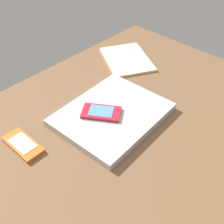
# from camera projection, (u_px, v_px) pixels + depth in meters

# --- Properties ---
(desk_surface) EXTENTS (1.20, 0.80, 0.03)m
(desk_surface) POSITION_uv_depth(u_px,v_px,m) (107.00, 144.00, 0.79)
(desk_surface) COLOR brown
(desk_surface) RESTS_ON ground
(laptop_closed) EXTENTS (0.32, 0.26, 0.02)m
(laptop_closed) POSITION_uv_depth(u_px,v_px,m) (112.00, 114.00, 0.84)
(laptop_closed) COLOR #B7BABC
(laptop_closed) RESTS_ON desk_surface
(cell_phone_on_laptop) EXTENTS (0.11, 0.12, 0.01)m
(cell_phone_on_laptop) POSITION_uv_depth(u_px,v_px,m) (101.00, 112.00, 0.82)
(cell_phone_on_laptop) COLOR red
(cell_phone_on_laptop) RESTS_ON laptop_closed
(cell_phone_on_desk) EXTENTS (0.06, 0.12, 0.01)m
(cell_phone_on_desk) POSITION_uv_depth(u_px,v_px,m) (23.00, 145.00, 0.76)
(cell_phone_on_desk) COLOR orange
(cell_phone_on_desk) RESTS_ON desk_surface
(notepad) EXTENTS (0.24, 0.26, 0.01)m
(notepad) POSITION_uv_depth(u_px,v_px,m) (127.00, 59.00, 1.08)
(notepad) COLOR #F2EDB2
(notepad) RESTS_ON desk_surface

